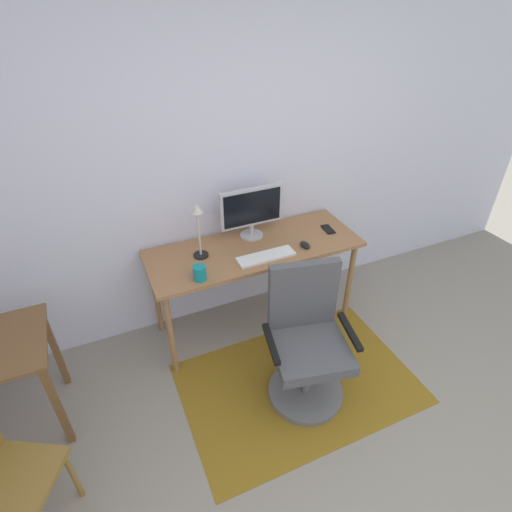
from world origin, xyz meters
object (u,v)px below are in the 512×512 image
Objects in this scene: desk at (255,255)px; coffee_cup at (200,273)px; monitor at (252,209)px; computer_mouse at (305,245)px; desk_lamp at (198,224)px; keyboard at (266,256)px; cell_phone at (328,229)px; office_chair at (307,347)px.

desk is 15.62× the size of coffee_cup.
desk is at bearing -105.45° from monitor.
monitor reaches higher than desk.
computer_mouse is 0.82m from desk_lamp.
keyboard is at bearing -26.45° from desk_lamp.
coffee_cup is at bearing -108.68° from desk_lamp.
monitor is at bearing 13.57° from desk_lamp.
monitor is 0.68m from coffee_cup.
computer_mouse is at bearing -45.52° from monitor.
desk_lamp reaches higher than cell_phone.
coffee_cup reaches higher than cell_phone.
monitor is 0.39m from keyboard.
computer_mouse reaches higher than keyboard.
desk_lamp is at bearing 153.55° from keyboard.
coffee_cup is at bearing -164.14° from cell_phone.
office_chair is at bearing -45.64° from coffee_cup.
desk_lamp is at bearing -166.43° from monitor.
coffee_cup is at bearing -174.34° from keyboard.
monitor is 1.15× the size of keyboard.
desk_lamp is 1.12m from office_chair.
office_chair reaches higher than computer_mouse.
keyboard is (-0.03, -0.32, -0.23)m from monitor.
office_chair reaches higher than cell_phone.
desk is 11.58× the size of cell_phone.
cell_phone is (0.64, -0.01, 0.08)m from desk.
desk is at bearing 23.40° from coffee_cup.
desk is 15.59× the size of computer_mouse.
keyboard is 0.70m from office_chair.
desk_lamp is at bearing 71.32° from coffee_cup.
monitor is 0.48m from computer_mouse.
coffee_cup reaches higher than desk.
coffee_cup is (-0.84, -0.06, 0.03)m from computer_mouse.
desk is 0.35m from monitor.
monitor is 0.66m from cell_phone.
desk_lamp is at bearing 131.13° from office_chair.
desk_lamp is 0.42× the size of office_chair.
monitor is 1.19× the size of desk_lamp.
office_chair is (-0.60, -0.75, -0.36)m from cell_phone.
desk is 0.65m from cell_phone.
monitor is at bearing 34.54° from coffee_cup.
computer_mouse is (0.33, 0.01, 0.01)m from keyboard.
computer_mouse is at bearing 4.17° from coffee_cup.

